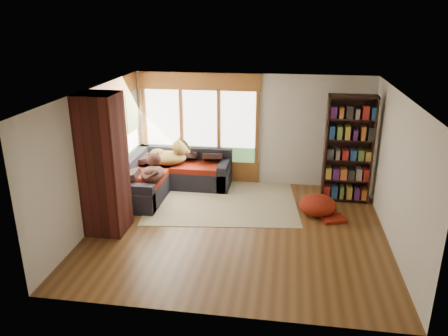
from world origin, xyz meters
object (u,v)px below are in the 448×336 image
(area_rug, at_px, (222,201))
(sectional_sofa, at_px, (162,177))
(dog_brindle, at_px, (153,170))
(dog_tan, at_px, (170,154))
(pouf, at_px, (318,205))
(brick_chimney, at_px, (103,165))
(bookshelf, at_px, (348,150))

(area_rug, bearing_deg, sectional_sofa, 163.03)
(area_rug, bearing_deg, dog_brindle, -169.26)
(dog_tan, xyz_separation_m, dog_brindle, (-0.11, -0.92, -0.04))
(area_rug, distance_m, dog_brindle, 1.64)
(pouf, xyz_separation_m, dog_brindle, (-3.45, 0.06, 0.55))
(sectional_sofa, bearing_deg, dog_tan, 52.15)
(brick_chimney, xyz_separation_m, area_rug, (1.92, 1.60, -1.29))
(brick_chimney, bearing_deg, dog_tan, 75.15)
(dog_tan, bearing_deg, sectional_sofa, -132.37)
(sectional_sofa, height_order, pouf, sectional_sofa)
(area_rug, bearing_deg, pouf, -9.44)
(pouf, distance_m, dog_tan, 3.53)
(area_rug, distance_m, pouf, 2.06)
(brick_chimney, relative_size, sectional_sofa, 1.18)
(brick_chimney, distance_m, dog_tan, 2.38)
(area_rug, relative_size, dog_brindle, 3.60)
(sectional_sofa, xyz_separation_m, pouf, (3.49, -0.78, -0.09))
(brick_chimney, relative_size, dog_brindle, 2.94)
(bookshelf, height_order, pouf, bookshelf)
(bookshelf, xyz_separation_m, dog_brindle, (-4.06, -0.75, -0.40))
(bookshelf, relative_size, dog_brindle, 2.62)
(area_rug, xyz_separation_m, pouf, (2.02, -0.34, 0.21))
(dog_tan, height_order, dog_brindle, dog_tan)
(dog_tan, relative_size, dog_brindle, 1.15)
(sectional_sofa, xyz_separation_m, bookshelf, (4.09, 0.03, 0.85))
(brick_chimney, relative_size, area_rug, 0.82)
(bookshelf, height_order, dog_brindle, bookshelf)
(bookshelf, xyz_separation_m, dog_tan, (-3.94, 0.18, -0.35))
(brick_chimney, height_order, sectional_sofa, brick_chimney)
(pouf, height_order, dog_tan, dog_tan)
(area_rug, height_order, pouf, pouf)
(brick_chimney, distance_m, bookshelf, 4.99)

